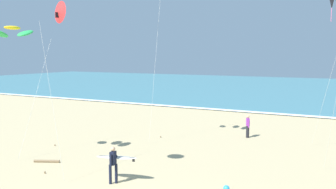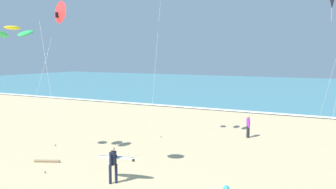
{
  "view_description": "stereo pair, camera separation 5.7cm",
  "coord_description": "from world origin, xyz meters",
  "px_view_note": "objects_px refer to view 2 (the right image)",
  "views": [
    {
      "loc": [
        7.53,
        -9.65,
        5.8
      ],
      "look_at": [
        -0.6,
        5.88,
        3.88
      ],
      "focal_mm": 38.85,
      "sensor_mm": 36.0,
      "label": 1
    },
    {
      "loc": [
        7.59,
        -9.62,
        5.8
      ],
      "look_at": [
        -0.6,
        5.88,
        3.88
      ],
      "focal_mm": 38.85,
      "sensor_mm": 36.0,
      "label": 2
    }
  ],
  "objects_px": {
    "kite_diamond_charcoal_near": "(333,5)",
    "kite_arc_golden_far": "(13,32)",
    "bystander_purple_top": "(248,126)",
    "driftwood_log": "(47,161)",
    "beach_ball": "(226,189)",
    "kite_delta_scarlet_low": "(59,13)",
    "surfer_lead": "(114,160)"
  },
  "relations": [
    {
      "from": "kite_diamond_charcoal_near",
      "to": "kite_arc_golden_far",
      "type": "bearing_deg",
      "value": -158.16
    },
    {
      "from": "surfer_lead",
      "to": "driftwood_log",
      "type": "xyz_separation_m",
      "value": [
        -5.1,
        0.82,
        -0.97
      ]
    },
    {
      "from": "beach_ball",
      "to": "driftwood_log",
      "type": "xyz_separation_m",
      "value": [
        -9.99,
        -0.44,
        -0.07
      ]
    },
    {
      "from": "bystander_purple_top",
      "to": "driftwood_log",
      "type": "xyz_separation_m",
      "value": [
        -8.04,
        -10.88,
        -0.74
      ]
    },
    {
      "from": "bystander_purple_top",
      "to": "driftwood_log",
      "type": "relative_size",
      "value": 1.13
    },
    {
      "from": "beach_ball",
      "to": "driftwood_log",
      "type": "height_order",
      "value": "beach_ball"
    },
    {
      "from": "surfer_lead",
      "to": "kite_arc_golden_far",
      "type": "relative_size",
      "value": 0.28
    },
    {
      "from": "bystander_purple_top",
      "to": "driftwood_log",
      "type": "distance_m",
      "value": 13.55
    },
    {
      "from": "kite_delta_scarlet_low",
      "to": "driftwood_log",
      "type": "xyz_separation_m",
      "value": [
        -3.14,
        1.98,
        -7.52
      ]
    },
    {
      "from": "kite_delta_scarlet_low",
      "to": "beach_ball",
      "type": "xyz_separation_m",
      "value": [
        6.85,
        2.42,
        -7.45
      ]
    },
    {
      "from": "kite_diamond_charcoal_near",
      "to": "driftwood_log",
      "type": "height_order",
      "value": "kite_diamond_charcoal_near"
    },
    {
      "from": "kite_arc_golden_far",
      "to": "driftwood_log",
      "type": "xyz_separation_m",
      "value": [
        1.6,
        0.51,
        -6.93
      ]
    },
    {
      "from": "driftwood_log",
      "to": "kite_arc_golden_far",
      "type": "bearing_deg",
      "value": -162.3
    },
    {
      "from": "kite_delta_scarlet_low",
      "to": "bystander_purple_top",
      "type": "xyz_separation_m",
      "value": [
        4.9,
        12.86,
        -6.78
      ]
    },
    {
      "from": "kite_delta_scarlet_low",
      "to": "driftwood_log",
      "type": "relative_size",
      "value": 5.79
    },
    {
      "from": "kite_delta_scarlet_low",
      "to": "bystander_purple_top",
      "type": "distance_m",
      "value": 15.34
    },
    {
      "from": "kite_arc_golden_far",
      "to": "driftwood_log",
      "type": "bearing_deg",
      "value": 17.7
    },
    {
      "from": "kite_arc_golden_far",
      "to": "bystander_purple_top",
      "type": "distance_m",
      "value": 16.16
    },
    {
      "from": "kite_arc_golden_far",
      "to": "beach_ball",
      "type": "distance_m",
      "value": 13.5
    },
    {
      "from": "kite_arc_golden_far",
      "to": "kite_delta_scarlet_low",
      "type": "height_order",
      "value": "kite_delta_scarlet_low"
    },
    {
      "from": "surfer_lead",
      "to": "driftwood_log",
      "type": "distance_m",
      "value": 5.26
    },
    {
      "from": "kite_diamond_charcoal_near",
      "to": "beach_ball",
      "type": "relative_size",
      "value": 32.46
    },
    {
      "from": "kite_delta_scarlet_low",
      "to": "beach_ball",
      "type": "relative_size",
      "value": 29.02
    },
    {
      "from": "surfer_lead",
      "to": "kite_diamond_charcoal_near",
      "type": "height_order",
      "value": "kite_diamond_charcoal_near"
    },
    {
      "from": "kite_arc_golden_far",
      "to": "beach_ball",
      "type": "bearing_deg",
      "value": 4.7
    },
    {
      "from": "beach_ball",
      "to": "driftwood_log",
      "type": "bearing_deg",
      "value": -177.46
    },
    {
      "from": "kite_delta_scarlet_low",
      "to": "surfer_lead",
      "type": "bearing_deg",
      "value": 30.53
    },
    {
      "from": "kite_delta_scarlet_low",
      "to": "bystander_purple_top",
      "type": "relative_size",
      "value": 5.11
    },
    {
      "from": "bystander_purple_top",
      "to": "beach_ball",
      "type": "xyz_separation_m",
      "value": [
        1.95,
        -10.44,
        -0.67
      ]
    },
    {
      "from": "surfer_lead",
      "to": "kite_arc_golden_far",
      "type": "distance_m",
      "value": 8.98
    },
    {
      "from": "surfer_lead",
      "to": "kite_diamond_charcoal_near",
      "type": "relative_size",
      "value": 0.23
    },
    {
      "from": "driftwood_log",
      "to": "beach_ball",
      "type": "bearing_deg",
      "value": 2.54
    }
  ]
}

